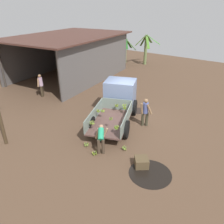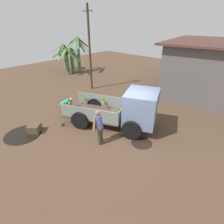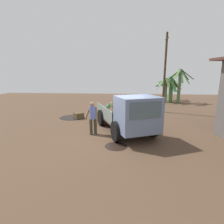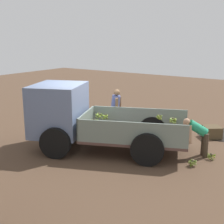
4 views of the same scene
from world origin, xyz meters
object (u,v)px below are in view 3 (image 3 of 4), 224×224
(utility_pole, at_px, (165,73))
(banana_bunch_on_ground_0, at_px, (120,116))
(banana_bunch_on_ground_1, at_px, (110,115))
(person_worker_loading, at_px, (109,108))
(wooden_crate_0, at_px, (79,116))
(person_foreground_visitor, at_px, (93,117))
(banana_bunch_on_ground_2, at_px, (95,119))
(cargo_truck, at_px, (132,115))

(utility_pole, bearing_deg, banana_bunch_on_ground_0, -56.37)
(banana_bunch_on_ground_0, height_order, banana_bunch_on_ground_1, banana_bunch_on_ground_1)
(person_worker_loading, relative_size, wooden_crate_0, 2.11)
(person_foreground_visitor, distance_m, banana_bunch_on_ground_1, 3.74)
(banana_bunch_on_ground_1, distance_m, banana_bunch_on_ground_2, 1.41)
(utility_pole, height_order, banana_bunch_on_ground_0, utility_pole)
(person_foreground_visitor, height_order, wooden_crate_0, person_foreground_visitor)
(utility_pole, distance_m, banana_bunch_on_ground_1, 5.29)
(person_worker_loading, bearing_deg, banana_bunch_on_ground_0, 65.39)
(banana_bunch_on_ground_1, height_order, wooden_crate_0, wooden_crate_0)
(person_worker_loading, bearing_deg, person_foreground_visitor, -45.22)
(person_foreground_visitor, relative_size, banana_bunch_on_ground_1, 6.52)
(cargo_truck, xyz_separation_m, banana_bunch_on_ground_1, (-3.85, -1.45, -0.93))
(cargo_truck, distance_m, person_worker_loading, 3.73)
(cargo_truck, xyz_separation_m, person_foreground_visitor, (-0.23, -1.94, -0.15))
(wooden_crate_0, bearing_deg, banana_bunch_on_ground_0, 96.89)
(cargo_truck, bearing_deg, banana_bunch_on_ground_2, -162.67)
(utility_pole, xyz_separation_m, person_worker_loading, (2.33, -4.02, -2.33))
(person_worker_loading, relative_size, banana_bunch_on_ground_0, 4.72)
(person_foreground_visitor, distance_m, person_worker_loading, 3.22)
(wooden_crate_0, bearing_deg, utility_pole, 112.49)
(person_foreground_visitor, distance_m, banana_bunch_on_ground_0, 3.65)
(utility_pole, relative_size, person_worker_loading, 5.10)
(person_foreground_visitor, bearing_deg, banana_bunch_on_ground_0, -50.60)
(person_worker_loading, height_order, banana_bunch_on_ground_2, person_worker_loading)
(person_worker_loading, bearing_deg, cargo_truck, -13.53)
(person_worker_loading, distance_m, banana_bunch_on_ground_2, 1.22)
(banana_bunch_on_ground_2, bearing_deg, banana_bunch_on_ground_0, 117.60)
(person_foreground_visitor, height_order, person_worker_loading, person_foreground_visitor)
(person_worker_loading, height_order, banana_bunch_on_ground_1, person_worker_loading)
(person_worker_loading, bearing_deg, wooden_crate_0, -122.09)
(cargo_truck, distance_m, banana_bunch_on_ground_0, 3.77)
(banana_bunch_on_ground_1, bearing_deg, person_worker_loading, -2.95)
(person_foreground_visitor, bearing_deg, person_worker_loading, -38.68)
(person_foreground_visitor, height_order, banana_bunch_on_ground_1, person_foreground_visitor)
(banana_bunch_on_ground_2, height_order, wooden_crate_0, wooden_crate_0)
(cargo_truck, distance_m, wooden_crate_0, 4.84)
(utility_pole, relative_size, person_foreground_visitor, 3.62)
(banana_bunch_on_ground_0, bearing_deg, utility_pole, 123.63)
(cargo_truck, xyz_separation_m, banana_bunch_on_ground_2, (-2.74, -2.31, -0.94))
(banana_bunch_on_ground_2, bearing_deg, utility_pole, 121.72)
(cargo_truck, xyz_separation_m, utility_pole, (-5.74, 2.55, 1.97))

